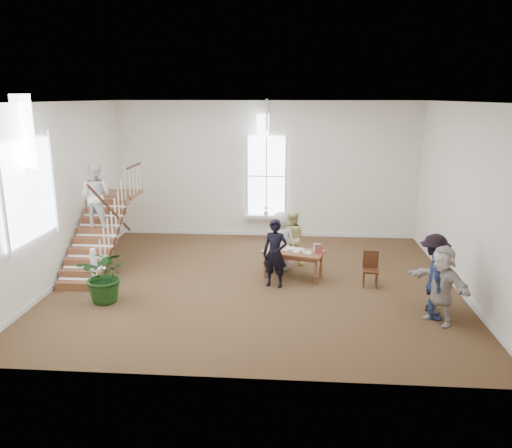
# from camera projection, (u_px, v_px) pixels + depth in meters

# --- Properties ---
(ground) EXTENTS (10.00, 10.00, 0.00)m
(ground) POSITION_uv_depth(u_px,v_px,m) (256.00, 282.00, 12.79)
(ground) COLOR #4E371E
(ground) RESTS_ON ground
(room_shell) EXTENTS (10.49, 10.00, 10.00)m
(room_shell) POSITION_uv_depth(u_px,v_px,m) (266.00, 225.00, 16.93)
(room_shell) COLOR silver
(room_shell) RESTS_ON ground
(staircase) EXTENTS (1.10, 4.10, 2.92)m
(staircase) POSITION_uv_depth(u_px,v_px,m) (98.00, 211.00, 13.42)
(staircase) COLOR brown
(staircase) RESTS_ON ground
(library_table) EXTENTS (1.71, 1.17, 0.79)m
(library_table) POSITION_uv_depth(u_px,v_px,m) (293.00, 254.00, 12.97)
(library_table) COLOR brown
(library_table) RESTS_ON ground
(police_officer) EXTENTS (0.71, 0.56, 1.72)m
(police_officer) POSITION_uv_depth(u_px,v_px,m) (275.00, 253.00, 12.32)
(police_officer) COLOR black
(police_officer) RESTS_ON ground
(elderly_woman) EXTENTS (0.88, 0.67, 1.62)m
(elderly_woman) POSITION_uv_depth(u_px,v_px,m) (281.00, 241.00, 13.53)
(elderly_woman) COLOR beige
(elderly_woman) RESTS_ON ground
(person_yellow) EXTENTS (0.82, 0.68, 1.55)m
(person_yellow) POSITION_uv_depth(u_px,v_px,m) (292.00, 238.00, 14.00)
(person_yellow) COLOR beige
(person_yellow) RESTS_ON ground
(woman_cluster_a) EXTENTS (0.47, 0.93, 1.52)m
(woman_cluster_a) POSITION_uv_depth(u_px,v_px,m) (435.00, 285.00, 10.55)
(woman_cluster_a) COLOR #34467E
(woman_cluster_a) RESTS_ON ground
(woman_cluster_b) EXTENTS (0.97, 1.27, 1.74)m
(woman_cluster_b) POSITION_uv_depth(u_px,v_px,m) (433.00, 272.00, 10.95)
(woman_cluster_b) COLOR black
(woman_cluster_b) RESTS_ON ground
(woman_cluster_c) EXTENTS (1.29, 1.56, 1.68)m
(woman_cluster_c) POSITION_uv_depth(u_px,v_px,m) (441.00, 285.00, 10.33)
(woman_cluster_c) COLOR beige
(woman_cluster_c) RESTS_ON ground
(floor_plant) EXTENTS (1.19, 1.04, 1.29)m
(floor_plant) POSITION_uv_depth(u_px,v_px,m) (106.00, 275.00, 11.43)
(floor_plant) COLOR #163A12
(floor_plant) RESTS_ON ground
(side_chair) EXTENTS (0.42, 0.42, 0.89)m
(side_chair) POSITION_uv_depth(u_px,v_px,m) (371.00, 267.00, 12.47)
(side_chair) COLOR #3A1C10
(side_chair) RESTS_ON ground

